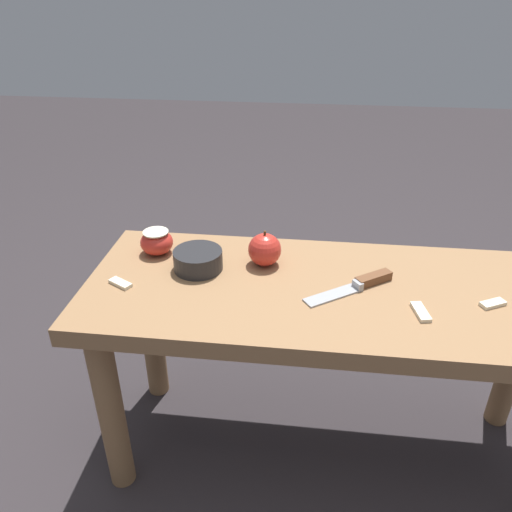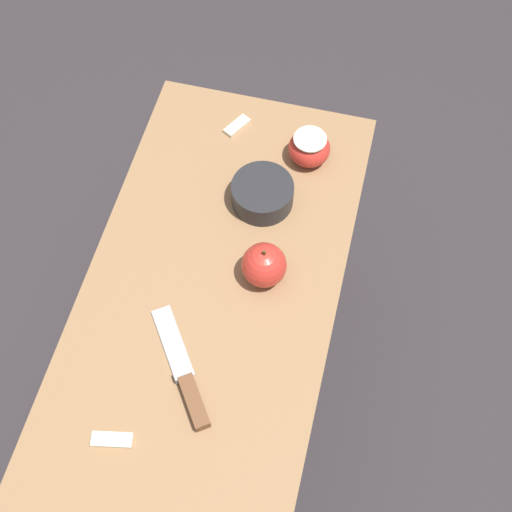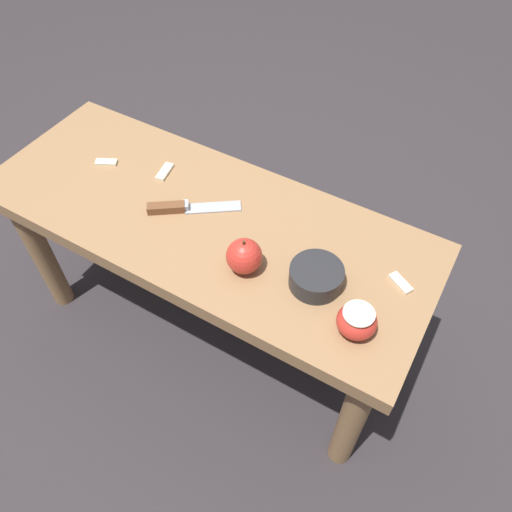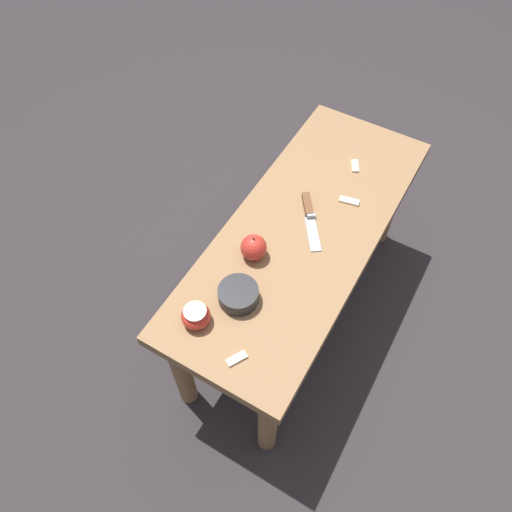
# 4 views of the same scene
# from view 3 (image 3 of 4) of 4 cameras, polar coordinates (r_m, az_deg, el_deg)

# --- Properties ---
(ground_plane) EXTENTS (8.00, 8.00, 0.00)m
(ground_plane) POSITION_cam_3_polar(r_m,az_deg,el_deg) (1.55, -4.60, -8.16)
(ground_plane) COLOR #2D282B
(wooden_bench) EXTENTS (1.08, 0.42, 0.49)m
(wooden_bench) POSITION_cam_3_polar(r_m,az_deg,el_deg) (1.21, -5.80, 1.92)
(wooden_bench) COLOR olive
(wooden_bench) RESTS_ON ground_plane
(knife) EXTENTS (0.19, 0.15, 0.02)m
(knife) POSITION_cam_3_polar(r_m,az_deg,el_deg) (1.17, -8.66, 5.48)
(knife) COLOR #9EA0A5
(knife) RESTS_ON wooden_bench
(apple_whole) EXTENTS (0.08, 0.08, 0.09)m
(apple_whole) POSITION_cam_3_polar(r_m,az_deg,el_deg) (1.02, -1.37, -0.02)
(apple_whole) COLOR red
(apple_whole) RESTS_ON wooden_bench
(apple_cut) EXTENTS (0.08, 0.08, 0.06)m
(apple_cut) POSITION_cam_3_polar(r_m,az_deg,el_deg) (0.96, 11.44, -7.31)
(apple_cut) COLOR red
(apple_cut) RESTS_ON wooden_bench
(apple_slice_near_knife) EXTENTS (0.06, 0.04, 0.01)m
(apple_slice_near_knife) POSITION_cam_3_polar(r_m,az_deg,el_deg) (1.33, -16.74, 10.22)
(apple_slice_near_knife) COLOR beige
(apple_slice_near_knife) RESTS_ON wooden_bench
(apple_slice_center) EXTENTS (0.06, 0.04, 0.01)m
(apple_slice_center) POSITION_cam_3_polar(r_m,az_deg,el_deg) (1.06, 16.21, -2.97)
(apple_slice_center) COLOR beige
(apple_slice_center) RESTS_ON wooden_bench
(apple_slice_near_bowl) EXTENTS (0.03, 0.06, 0.01)m
(apple_slice_near_bowl) POSITION_cam_3_polar(r_m,az_deg,el_deg) (1.27, -10.39, 9.46)
(apple_slice_near_bowl) COLOR beige
(apple_slice_near_bowl) RESTS_ON wooden_bench
(bowl) EXTENTS (0.11, 0.11, 0.05)m
(bowl) POSITION_cam_3_polar(r_m,az_deg,el_deg) (1.01, 6.89, -2.36)
(bowl) COLOR #232326
(bowl) RESTS_ON wooden_bench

